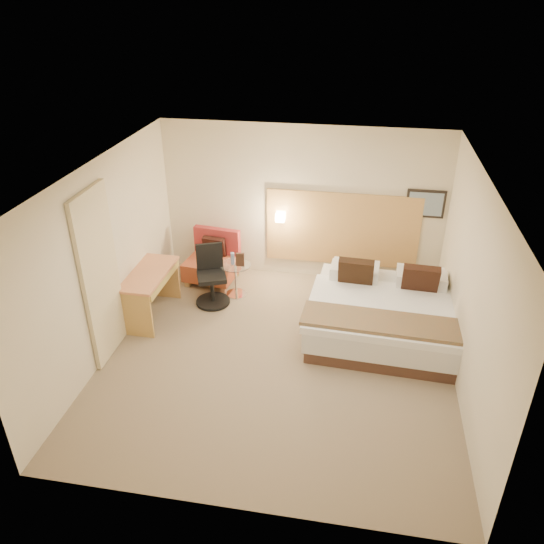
% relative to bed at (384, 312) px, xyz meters
% --- Properties ---
extents(floor, '(4.80, 5.00, 0.02)m').
position_rel_bed_xyz_m(floor, '(-1.45, -0.90, -0.36)').
color(floor, '#816E57').
rests_on(floor, ground).
extents(ceiling, '(4.80, 5.00, 0.02)m').
position_rel_bed_xyz_m(ceiling, '(-1.45, -0.90, 2.36)').
color(ceiling, white).
rests_on(ceiling, floor).
extents(wall_back, '(4.80, 0.02, 2.70)m').
position_rel_bed_xyz_m(wall_back, '(-1.45, 1.61, 1.00)').
color(wall_back, beige).
rests_on(wall_back, floor).
extents(wall_front, '(4.80, 0.02, 2.70)m').
position_rel_bed_xyz_m(wall_front, '(-1.45, -3.41, 1.00)').
color(wall_front, beige).
rests_on(wall_front, floor).
extents(wall_left, '(0.02, 5.00, 2.70)m').
position_rel_bed_xyz_m(wall_left, '(-3.86, -0.90, 1.00)').
color(wall_left, beige).
rests_on(wall_left, floor).
extents(wall_right, '(0.02, 5.00, 2.70)m').
position_rel_bed_xyz_m(wall_right, '(0.96, -0.90, 1.00)').
color(wall_right, beige).
rests_on(wall_right, floor).
extents(headboard_panel, '(2.60, 0.04, 1.30)m').
position_rel_bed_xyz_m(headboard_panel, '(-0.75, 1.57, 0.60)').
color(headboard_panel, tan).
rests_on(headboard_panel, wall_back).
extents(art_frame, '(0.62, 0.03, 0.47)m').
position_rel_bed_xyz_m(art_frame, '(0.57, 1.58, 1.15)').
color(art_frame, black).
rests_on(art_frame, wall_back).
extents(art_canvas, '(0.54, 0.01, 0.39)m').
position_rel_bed_xyz_m(art_canvas, '(0.57, 1.56, 1.15)').
color(art_canvas, '#778EA3').
rests_on(art_canvas, wall_back).
extents(lamp_arm, '(0.02, 0.12, 0.02)m').
position_rel_bed_xyz_m(lamp_arm, '(-1.80, 1.52, 0.80)').
color(lamp_arm, silver).
rests_on(lamp_arm, wall_back).
extents(lamp_shade, '(0.15, 0.15, 0.15)m').
position_rel_bed_xyz_m(lamp_shade, '(-1.80, 1.46, 0.80)').
color(lamp_shade, '#F7E6C1').
rests_on(lamp_shade, wall_back).
extents(curtain, '(0.06, 0.90, 2.42)m').
position_rel_bed_xyz_m(curtain, '(-3.81, -1.15, 0.87)').
color(curtain, beige).
rests_on(curtain, wall_left).
extents(bottle_a, '(0.07, 0.07, 0.21)m').
position_rel_bed_xyz_m(bottle_a, '(-2.47, 0.69, 0.33)').
color(bottle_a, '#8EA5DC').
rests_on(bottle_a, side_table).
extents(menu_folder, '(0.14, 0.07, 0.23)m').
position_rel_bed_xyz_m(menu_folder, '(-2.34, 0.66, 0.34)').
color(menu_folder, '#3A2217').
rests_on(menu_folder, side_table).
extents(bed, '(2.27, 2.22, 1.06)m').
position_rel_bed_xyz_m(bed, '(0.00, 0.00, 0.00)').
color(bed, '#472D23').
rests_on(bed, floor).
extents(lounge_chair, '(0.93, 0.84, 0.89)m').
position_rel_bed_xyz_m(lounge_chair, '(-2.95, 1.13, 0.01)').
color(lounge_chair, '#AB8550').
rests_on(lounge_chair, floor).
extents(side_table, '(0.57, 0.57, 0.57)m').
position_rel_bed_xyz_m(side_table, '(-2.43, 0.68, -0.03)').
color(side_table, silver).
rests_on(side_table, floor).
extents(desk, '(0.59, 1.25, 0.77)m').
position_rel_bed_xyz_m(desk, '(-3.57, -0.17, 0.26)').
color(desk, '#D38152').
rests_on(desk, floor).
extents(desk_chair, '(0.72, 0.72, 0.99)m').
position_rel_bed_xyz_m(desk_chair, '(-2.76, 0.38, 0.06)').
color(desk_chair, black).
rests_on(desk_chair, floor).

